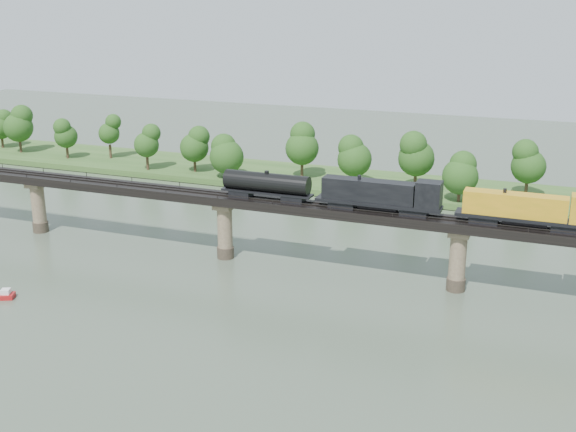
% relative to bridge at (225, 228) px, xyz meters
% --- Properties ---
extents(ground, '(400.00, 400.00, 0.00)m').
position_rel_bridge_xyz_m(ground, '(0.00, -30.00, -5.46)').
color(ground, '#3A4838').
rests_on(ground, ground).
extents(far_bank, '(300.00, 24.00, 1.60)m').
position_rel_bridge_xyz_m(far_bank, '(0.00, 55.00, -4.66)').
color(far_bank, '#2F5220').
rests_on(far_bank, ground).
extents(bridge, '(236.00, 30.00, 11.50)m').
position_rel_bridge_xyz_m(bridge, '(0.00, 0.00, 0.00)').
color(bridge, '#473A2D').
rests_on(bridge, ground).
extents(bridge_superstructure, '(220.00, 4.90, 0.75)m').
position_rel_bridge_xyz_m(bridge_superstructure, '(0.00, 0.00, 6.33)').
color(bridge_superstructure, black).
rests_on(bridge_superstructure, bridge).
extents(far_treeline, '(289.06, 17.54, 13.60)m').
position_rel_bridge_xyz_m(far_treeline, '(-8.21, 50.52, 3.37)').
color(far_treeline, '#382619').
rests_on(far_treeline, far_bank).
extents(freight_train, '(81.47, 3.17, 5.61)m').
position_rel_bridge_xyz_m(freight_train, '(42.04, -0.00, 8.72)').
color(freight_train, black).
rests_on(freight_train, bridge).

